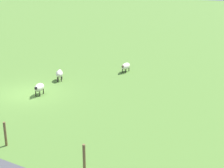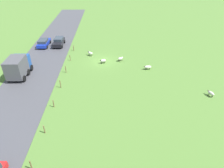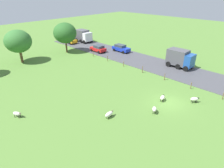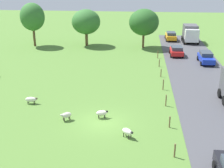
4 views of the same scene
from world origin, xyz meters
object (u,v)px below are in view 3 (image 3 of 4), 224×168
Objects in this scene: truck_1 at (83,36)px; car_3 at (70,40)px; truck_0 at (180,58)px; car_2 at (121,48)px; sheep_4 at (154,109)px; tree_1 at (18,41)px; sheep_3 at (109,114)px; car_0 at (98,48)px; sheep_0 at (194,99)px; sheep_1 at (163,98)px; sheep_2 at (17,114)px; tree_2 at (65,33)px.

car_3 is (-3.45, 1.72, -0.89)m from truck_1.
car_2 is (-0.17, 14.68, -0.92)m from truck_0.
tree_1 reaches higher than sheep_4.
truck_1 is at bearing 91.04° from truck_0.
sheep_3 is at bearing 143.93° from sheep_4.
truck_1 reaches higher than car_0.
car_2 is (3.89, -3.68, 0.03)m from car_0.
sheep_4 is 0.24× the size of car_2.
sheep_0 is 4.09m from sheep_1.
sheep_0 is 0.96× the size of sheep_2.
truck_0 is at bearing -89.33° from car_2.
sheep_3 is 0.20× the size of tree_1.
sheep_0 reaches higher than sheep_1.
truck_1 is at bearing 28.46° from tree_2.
sheep_1 is 0.26× the size of car_2.
sheep_4 is 17.12m from truck_0.
truck_0 is at bearing -82.49° from car_3.
truck_1 is (27.62, 22.49, 1.29)m from sheep_2.
car_0 reaches higher than sheep_3.
sheep_1 is at bearing -111.16° from truck_1.
sheep_2 is 0.25× the size of truck_1.
truck_1 is (12.63, 32.65, 1.28)m from sheep_1.
sheep_0 is 0.25× the size of car_2.
car_2 reaches higher than sheep_3.
truck_0 is at bearing -68.25° from tree_2.
sheep_2 is 0.17× the size of tree_2.
sheep_4 is 36.98m from truck_1.
car_3 is (16.77, 31.91, 0.42)m from sheep_3.
tree_2 reaches higher than truck_1.
sheep_4 is 0.28× the size of car_0.
truck_1 is at bearing 56.19° from sheep_3.
sheep_1 is 24.45m from car_0.
sheep_2 is at bearing 137.30° from sheep_4.
sheep_4 reaches higher than sheep_3.
car_0 is at bearing 102.47° from truck_0.
sheep_3 is at bearing -117.73° from car_3.
sheep_4 is 0.16× the size of tree_2.
truck_1 is at bearing 74.26° from sheep_0.
truck_0 reaches higher than sheep_2.
car_3 is (-3.79, 15.35, 0.01)m from car_2.
sheep_1 reaches higher than sheep_3.
sheep_0 is at bearing -23.35° from sheep_4.
tree_2 is (18.76, 17.69, 3.97)m from sheep_2.
car_2 is (9.20, -8.83, -3.58)m from tree_2.
sheep_3 is (7.40, -7.70, -0.02)m from sheep_2.
truck_1 is 3.95m from car_3.
sheep_0 is 0.85× the size of sheep_3.
sheep_1 is 1.09× the size of sheep_4.
tree_1 is 1.44× the size of car_3.
car_3 reaches higher than sheep_4.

